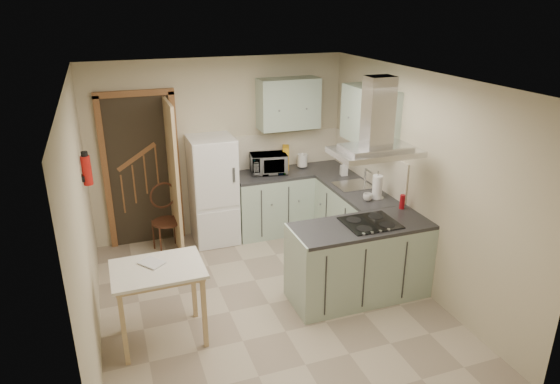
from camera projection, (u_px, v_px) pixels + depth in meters
name	position (u px, v px, depth m)	size (l,w,h in m)	color
floor	(269.00, 304.00, 5.62)	(4.20, 4.20, 0.00)	tan
ceiling	(267.00, 79.00, 4.72)	(4.20, 4.20, 0.00)	silver
back_wall	(221.00, 148.00, 7.01)	(3.60, 3.60, 0.00)	#C1B595
left_wall	(83.00, 226.00, 4.60)	(4.20, 4.20, 0.00)	#C1B595
right_wall	(416.00, 181.00, 5.74)	(4.20, 4.20, 0.00)	#C1B595
doorway	(142.00, 171.00, 6.71)	(1.10, 0.12, 2.10)	brown
fridge	(213.00, 190.00, 6.87)	(0.60, 0.60, 1.50)	white
counter_back	(272.00, 202.00, 7.25)	(1.08, 0.60, 0.90)	#9EB2A0
counter_right	(345.00, 212.00, 6.92)	(0.60, 1.95, 0.90)	#9EB2A0
splashback	(285.00, 149.00, 7.34)	(1.68, 0.02, 0.50)	beige
wall_cabinet_back	(288.00, 104.00, 6.94)	(0.85, 0.35, 0.70)	#9EB2A0
wall_cabinet_right	(369.00, 116.00, 6.21)	(0.35, 0.90, 0.70)	#9EB2A0
peninsula	(360.00, 261.00, 5.63)	(1.55, 0.65, 0.90)	#9EB2A0
hob	(370.00, 223.00, 5.49)	(0.58, 0.50, 0.01)	black
extractor_hood	(375.00, 152.00, 5.20)	(0.90, 0.55, 0.10)	silver
sink	(353.00, 185.00, 6.60)	(0.45, 0.40, 0.01)	silver
fire_extinguisher	(87.00, 170.00, 5.32)	(0.10, 0.10, 0.32)	#B2140F
drop_leaf_table	(161.00, 304.00, 4.90)	(0.87, 0.65, 0.81)	tan
bentwood_chair	(167.00, 222.00, 6.67)	(0.38, 0.38, 0.85)	#4E231A
microwave	(268.00, 164.00, 7.05)	(0.50, 0.34, 0.28)	black
kettle	(302.00, 160.00, 7.29)	(0.15, 0.15, 0.22)	white
cereal_box	(286.00, 157.00, 7.23)	(0.09, 0.22, 0.33)	gold
soap_bottle	(344.00, 168.00, 6.96)	(0.09, 0.10, 0.21)	#B1B0BD
paper_towel	(377.00, 187.00, 6.14)	(0.12, 0.12, 0.31)	white
cup	(368.00, 197.00, 6.10)	(0.11, 0.11, 0.09)	silver
red_bottle	(402.00, 202.00, 5.85)	(0.06, 0.06, 0.17)	#A80E17
book	(145.00, 263.00, 4.74)	(0.17, 0.23, 0.10)	brown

